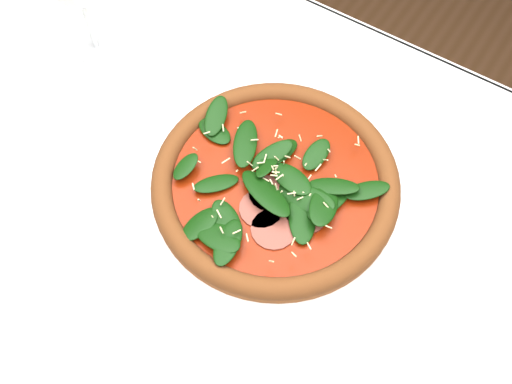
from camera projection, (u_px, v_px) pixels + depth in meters
The scene contains 4 objects.
ground at pixel (257, 363), 1.39m from camera, with size 6.00×6.00×0.00m, color brown.
dining_table at pixel (258, 256), 0.83m from camera, with size 1.21×0.81×0.75m.
plate at pixel (275, 188), 0.76m from camera, with size 0.38×0.38×0.02m.
pizza at pixel (276, 180), 0.74m from camera, with size 0.42×0.42×0.04m.
Camera 1 is at (0.18, -0.28, 1.42)m, focal length 40.00 mm.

